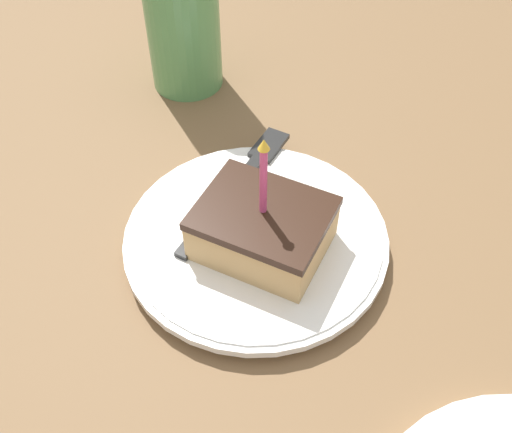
% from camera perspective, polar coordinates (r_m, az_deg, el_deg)
% --- Properties ---
extents(ground_plane, '(2.40, 2.40, 0.04)m').
position_cam_1_polar(ground_plane, '(0.54, -3.66, -5.47)').
color(ground_plane, brown).
rests_on(ground_plane, ground).
extents(plate, '(0.23, 0.23, 0.02)m').
position_cam_1_polar(plate, '(0.53, 0.00, -2.21)').
color(plate, white).
rests_on(plate, ground_plane).
extents(cake_slice, '(0.08, 0.11, 0.12)m').
position_cam_1_polar(cake_slice, '(0.50, 0.65, -1.09)').
color(cake_slice, tan).
rests_on(cake_slice, plate).
extents(fork, '(0.18, 0.03, 0.00)m').
position_cam_1_polar(fork, '(0.57, -1.38, 3.52)').
color(fork, '#262626').
rests_on(fork, plate).
extents(bottle, '(0.08, 0.08, 0.25)m').
position_cam_1_polar(bottle, '(0.67, -7.19, 19.67)').
color(bottle, '#599959').
rests_on(bottle, ground_plane).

